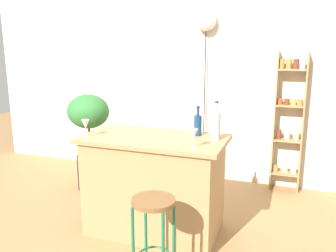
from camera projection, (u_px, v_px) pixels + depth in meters
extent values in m
plane|color=#A37A4C|center=(142.00, 246.00, 3.26)|extent=(12.00, 12.00, 0.00)
cube|color=beige|center=(200.00, 74.00, 4.74)|extent=(6.40, 0.10, 2.80)
cube|color=#A87F51|center=(154.00, 187.00, 3.44)|extent=(1.23, 0.66, 0.91)
cube|color=#A87F51|center=(154.00, 139.00, 3.33)|extent=(1.34, 0.71, 0.04)
cylinder|color=#196642|center=(133.00, 248.00, 2.64)|extent=(0.02, 0.02, 0.65)
cylinder|color=#196642|center=(146.00, 233.00, 2.86)|extent=(0.02, 0.02, 0.65)
cylinder|color=#196642|center=(174.00, 238.00, 2.78)|extent=(0.02, 0.02, 0.65)
cylinder|color=brown|center=(154.00, 201.00, 2.63)|extent=(0.33, 0.33, 0.03)
cube|color=#A87F51|center=(274.00, 122.00, 4.39)|extent=(0.02, 0.17, 1.71)
cube|color=#A87F51|center=(303.00, 124.00, 4.28)|extent=(0.02, 0.17, 1.71)
cube|color=#A87F51|center=(284.00, 173.00, 4.48)|extent=(0.31, 0.17, 0.02)
cylinder|color=#AD7A38|center=(276.00, 169.00, 4.50)|extent=(0.06, 0.06, 0.08)
cylinder|color=beige|center=(286.00, 169.00, 4.47)|extent=(0.06, 0.06, 0.08)
cylinder|color=silver|center=(294.00, 170.00, 4.43)|extent=(0.06, 0.06, 0.08)
cube|color=#A87F51|center=(287.00, 140.00, 4.38)|extent=(0.31, 0.17, 0.02)
cylinder|color=brown|center=(279.00, 134.00, 4.40)|extent=(0.06, 0.06, 0.12)
cylinder|color=silver|center=(288.00, 135.00, 4.36)|extent=(0.06, 0.06, 0.12)
cylinder|color=beige|center=(297.00, 136.00, 4.33)|extent=(0.06, 0.06, 0.12)
cube|color=#A87F51|center=(290.00, 106.00, 4.29)|extent=(0.31, 0.17, 0.02)
cylinder|color=#994C23|center=(280.00, 101.00, 4.32)|extent=(0.06, 0.06, 0.07)
cylinder|color=brown|center=(287.00, 102.00, 4.28)|extent=(0.06, 0.06, 0.07)
cylinder|color=gold|center=(294.00, 102.00, 4.27)|extent=(0.06, 0.06, 0.07)
cylinder|color=#AD7A38|center=(300.00, 102.00, 4.23)|extent=(0.06, 0.06, 0.07)
cube|color=#A87F51|center=(292.00, 70.00, 4.19)|extent=(0.31, 0.17, 0.02)
cylinder|color=#AD7A38|center=(282.00, 64.00, 4.21)|extent=(0.07, 0.07, 0.11)
cylinder|color=#AD7A38|center=(289.00, 64.00, 4.19)|extent=(0.07, 0.07, 0.11)
cylinder|color=brown|center=(296.00, 64.00, 4.16)|extent=(0.07, 0.07, 0.11)
cylinder|color=silver|center=(303.00, 64.00, 4.13)|extent=(0.07, 0.07, 0.11)
cylinder|color=#2D2823|center=(91.00, 171.00, 4.53)|extent=(0.34, 0.34, 0.43)
cylinder|color=#935B3D|center=(90.00, 147.00, 4.46)|extent=(0.30, 0.30, 0.22)
cylinder|color=brown|center=(89.00, 132.00, 4.42)|extent=(0.03, 0.03, 0.16)
ellipsoid|color=#2D7033|center=(88.00, 111.00, 4.36)|extent=(0.52, 0.47, 0.42)
cylinder|color=#B2B2B7|center=(216.00, 127.00, 3.20)|extent=(0.08, 0.08, 0.24)
cylinder|color=#B2B2B7|center=(216.00, 108.00, 3.16)|extent=(0.03, 0.03, 0.09)
cylinder|color=black|center=(217.00, 102.00, 3.15)|extent=(0.03, 0.03, 0.01)
cylinder|color=navy|center=(198.00, 125.00, 3.35)|extent=(0.07, 0.07, 0.19)
cylinder|color=navy|center=(198.00, 111.00, 3.32)|extent=(0.03, 0.03, 0.07)
cylinder|color=black|center=(198.00, 107.00, 3.31)|extent=(0.03, 0.03, 0.01)
cylinder|color=silver|center=(86.00, 137.00, 3.32)|extent=(0.06, 0.06, 0.00)
cylinder|color=silver|center=(86.00, 133.00, 3.31)|extent=(0.01, 0.01, 0.07)
cone|color=silver|center=(85.00, 124.00, 3.29)|extent=(0.07, 0.07, 0.08)
cylinder|color=silver|center=(193.00, 148.00, 2.96)|extent=(0.06, 0.06, 0.00)
cylinder|color=silver|center=(194.00, 143.00, 2.95)|extent=(0.01, 0.01, 0.07)
cone|color=silver|center=(194.00, 134.00, 2.93)|extent=(0.07, 0.07, 0.08)
cylinder|color=black|center=(204.00, 103.00, 4.69)|extent=(0.01, 0.01, 2.08)
sphere|color=white|center=(206.00, 21.00, 4.45)|extent=(0.26, 0.26, 0.26)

